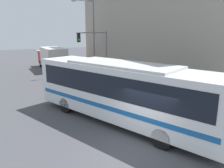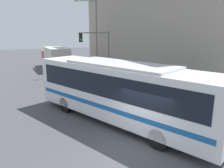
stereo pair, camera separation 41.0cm
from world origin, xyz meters
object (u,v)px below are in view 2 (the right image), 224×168
at_px(traffic_light_pole, 98,47).
at_px(pedestrian_near_corner, 138,80).
at_px(fire_hydrant, 150,93).
at_px(city_bus, 120,89).
at_px(parking_meter, 131,79).
at_px(street_lamp, 94,32).
at_px(delivery_truck, 55,57).

distance_m(traffic_light_pole, pedestrian_near_corner, 5.91).
bearing_deg(fire_hydrant, pedestrian_near_corner, 76.79).
bearing_deg(city_bus, traffic_light_pole, 52.08).
bearing_deg(city_bus, fire_hydrant, 12.69).
bearing_deg(traffic_light_pole, parking_meter, -78.04).
distance_m(fire_hydrant, pedestrian_near_corner, 2.69).
height_order(traffic_light_pole, street_lamp, street_lamp).
relative_size(city_bus, parking_meter, 8.94).
height_order(city_bus, fire_hydrant, city_bus).
xyz_separation_m(traffic_light_pole, street_lamp, (0.95, 3.45, 1.46)).
height_order(street_lamp, pedestrian_near_corner, street_lamp).
distance_m(city_bus, traffic_light_pole, 10.97).
xyz_separation_m(street_lamp, pedestrian_near_corner, (0.67, -8.49, -4.09)).
relative_size(fire_hydrant, street_lamp, 0.08).
height_order(traffic_light_pole, pedestrian_near_corner, traffic_light_pole).
distance_m(traffic_light_pole, parking_meter, 5.49).
relative_size(city_bus, traffic_light_pole, 2.38).
distance_m(delivery_truck, fire_hydrant, 17.60).
relative_size(delivery_truck, street_lamp, 0.92).
xyz_separation_m(delivery_truck, parking_meter, (3.35, -14.39, -0.59)).
distance_m(fire_hydrant, parking_meter, 2.90).
xyz_separation_m(city_bus, delivery_truck, (0.78, 20.02, -0.35)).
height_order(fire_hydrant, street_lamp, street_lamp).
height_order(fire_hydrant, parking_meter, parking_meter).
height_order(city_bus, delivery_truck, city_bus).
height_order(fire_hydrant, pedestrian_near_corner, pedestrian_near_corner).
height_order(city_bus, parking_meter, city_bus).
bearing_deg(street_lamp, pedestrian_near_corner, -85.49).
relative_size(street_lamp, pedestrian_near_corner, 5.22).
bearing_deg(parking_meter, fire_hydrant, -90.00).
relative_size(city_bus, delivery_truck, 1.54).
bearing_deg(pedestrian_near_corner, delivery_truck, 105.09).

